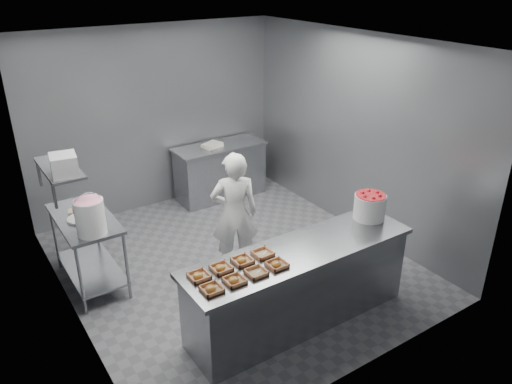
# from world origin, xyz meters

# --- Properties ---
(floor) EXTENTS (4.50, 4.50, 0.00)m
(floor) POSITION_xyz_m (0.00, 0.00, 0.00)
(floor) COLOR #4C4C51
(floor) RESTS_ON ground
(ceiling) EXTENTS (4.50, 4.50, 0.00)m
(ceiling) POSITION_xyz_m (0.00, 0.00, 2.80)
(ceiling) COLOR white
(ceiling) RESTS_ON wall_back
(wall_back) EXTENTS (4.00, 0.04, 2.80)m
(wall_back) POSITION_xyz_m (0.00, 2.25, 1.40)
(wall_back) COLOR slate
(wall_back) RESTS_ON ground
(wall_left) EXTENTS (0.04, 4.50, 2.80)m
(wall_left) POSITION_xyz_m (-2.00, 0.00, 1.40)
(wall_left) COLOR slate
(wall_left) RESTS_ON ground
(wall_right) EXTENTS (0.04, 4.50, 2.80)m
(wall_right) POSITION_xyz_m (2.00, 0.00, 1.40)
(wall_right) COLOR slate
(wall_right) RESTS_ON ground
(service_counter) EXTENTS (2.60, 0.70, 0.90)m
(service_counter) POSITION_xyz_m (0.00, -1.35, 0.45)
(service_counter) COLOR slate
(service_counter) RESTS_ON ground
(prep_table) EXTENTS (0.60, 1.20, 0.90)m
(prep_table) POSITION_xyz_m (-1.65, 0.60, 0.59)
(prep_table) COLOR slate
(prep_table) RESTS_ON ground
(back_counter) EXTENTS (1.50, 0.60, 0.90)m
(back_counter) POSITION_xyz_m (0.90, 1.90, 0.45)
(back_counter) COLOR slate
(back_counter) RESTS_ON ground
(wall_shelf) EXTENTS (0.35, 0.90, 0.03)m
(wall_shelf) POSITION_xyz_m (-1.82, 0.60, 1.55)
(wall_shelf) COLOR slate
(wall_shelf) RESTS_ON wall_left
(tray_0) EXTENTS (0.19, 0.18, 0.06)m
(tray_0) POSITION_xyz_m (-1.11, -1.47, 0.92)
(tray_0) COLOR tan
(tray_0) RESTS_ON service_counter
(tray_1) EXTENTS (0.19, 0.18, 0.06)m
(tray_1) POSITION_xyz_m (-0.87, -1.47, 0.92)
(tray_1) COLOR tan
(tray_1) RESTS_ON service_counter
(tray_2) EXTENTS (0.19, 0.18, 0.04)m
(tray_2) POSITION_xyz_m (-0.63, -1.47, 0.92)
(tray_2) COLOR tan
(tray_2) RESTS_ON service_counter
(tray_3) EXTENTS (0.19, 0.18, 0.06)m
(tray_3) POSITION_xyz_m (-0.39, -1.47, 0.92)
(tray_3) COLOR tan
(tray_3) RESTS_ON service_counter
(tray_4) EXTENTS (0.19, 0.18, 0.06)m
(tray_4) POSITION_xyz_m (-1.11, -1.23, 0.92)
(tray_4) COLOR tan
(tray_4) RESTS_ON service_counter
(tray_5) EXTENTS (0.19, 0.18, 0.06)m
(tray_5) POSITION_xyz_m (-0.87, -1.23, 0.92)
(tray_5) COLOR tan
(tray_5) RESTS_ON service_counter
(tray_6) EXTENTS (0.19, 0.18, 0.06)m
(tray_6) POSITION_xyz_m (-0.63, -1.23, 0.92)
(tray_6) COLOR tan
(tray_6) RESTS_ON service_counter
(tray_7) EXTENTS (0.19, 0.18, 0.04)m
(tray_7) POSITION_xyz_m (-0.39, -1.23, 0.92)
(tray_7) COLOR tan
(tray_7) RESTS_ON service_counter
(worker) EXTENTS (0.68, 0.58, 1.59)m
(worker) POSITION_xyz_m (-0.05, -0.12, 0.79)
(worker) COLOR silver
(worker) RESTS_ON ground
(strawberry_tub) EXTENTS (0.36, 0.36, 0.30)m
(strawberry_tub) POSITION_xyz_m (1.08, -1.24, 1.06)
(strawberry_tub) COLOR silver
(strawberry_tub) RESTS_ON service_counter
(glaze_bucket) EXTENTS (0.33, 0.32, 0.49)m
(glaze_bucket) POSITION_xyz_m (-1.68, 0.16, 1.11)
(glaze_bucket) COLOR silver
(glaze_bucket) RESTS_ON prep_table
(bucket_lid) EXTENTS (0.30, 0.30, 0.02)m
(bucket_lid) POSITION_xyz_m (-1.70, 0.56, 0.91)
(bucket_lid) COLOR silver
(bucket_lid) RESTS_ON prep_table
(rag) EXTENTS (0.17, 0.16, 0.02)m
(rag) POSITION_xyz_m (-1.70, 0.80, 0.91)
(rag) COLOR #CCB28C
(rag) RESTS_ON prep_table
(appliance) EXTENTS (0.30, 0.33, 0.22)m
(appliance) POSITION_xyz_m (-1.82, 0.33, 1.68)
(appliance) COLOR gray
(appliance) RESTS_ON wall_shelf
(paper_stack) EXTENTS (0.34, 0.28, 0.06)m
(paper_stack) POSITION_xyz_m (0.77, 1.90, 0.93)
(paper_stack) COLOR silver
(paper_stack) RESTS_ON back_counter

